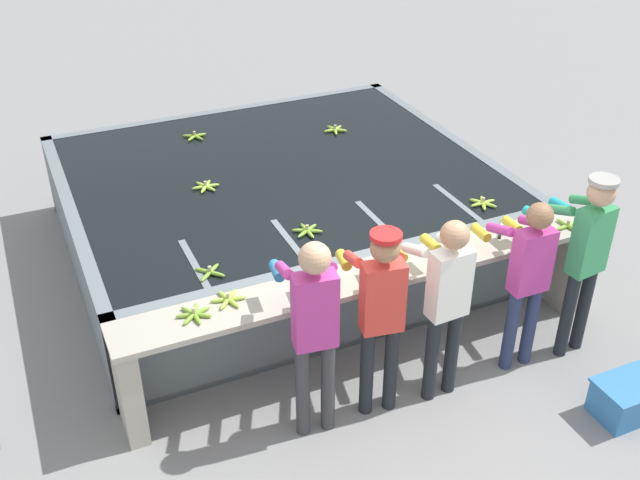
{
  "coord_description": "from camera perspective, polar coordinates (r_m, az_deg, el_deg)",
  "views": [
    {
      "loc": [
        -2.49,
        -4.25,
        4.37
      ],
      "look_at": [
        0.0,
        1.28,
        0.65
      ],
      "focal_mm": 42.0,
      "sensor_mm": 36.0,
      "label": 1
    }
  ],
  "objects": [
    {
      "name": "ground_plane",
      "position": [
        6.58,
        4.66,
        -10.21
      ],
      "size": [
        80.0,
        80.0,
        0.0
      ],
      "primitive_type": "plane",
      "color": "gray",
      "rests_on": "ground"
    },
    {
      "name": "wash_tank",
      "position": [
        8.04,
        -3.03,
        2.34
      ],
      "size": [
        4.35,
        3.77,
        0.93
      ],
      "color": "slate",
      "rests_on": "ground"
    },
    {
      "name": "work_ledge",
      "position": [
        6.33,
        3.95,
        -4.55
      ],
      "size": [
        4.35,
        0.45,
        0.93
      ],
      "color": "#A8A393",
      "rests_on": "ground"
    },
    {
      "name": "worker_0",
      "position": [
        5.44,
        -0.47,
        -6.21
      ],
      "size": [
        0.47,
        0.74,
        1.72
      ],
      "color": "#38383D",
      "rests_on": "ground"
    },
    {
      "name": "worker_1",
      "position": [
        5.66,
        4.65,
        -4.99
      ],
      "size": [
        0.48,
        0.74,
        1.67
      ],
      "color": "#1E2328",
      "rests_on": "ground"
    },
    {
      "name": "worker_2",
      "position": [
        5.88,
        9.54,
        -4.08
      ],
      "size": [
        0.42,
        0.72,
        1.65
      ],
      "color": "#1E2328",
      "rests_on": "ground"
    },
    {
      "name": "worker_3",
      "position": [
        6.36,
        15.5,
        -2.3
      ],
      "size": [
        0.41,
        0.71,
        1.6
      ],
      "color": "navy",
      "rests_on": "ground"
    },
    {
      "name": "worker_4",
      "position": [
        6.61,
        19.6,
        -0.64
      ],
      "size": [
        0.46,
        0.74,
        1.72
      ],
      "color": "#1E2328",
      "rests_on": "ground"
    },
    {
      "name": "banana_bunch_floating_0",
      "position": [
        8.68,
        -9.53,
        7.82
      ],
      "size": [
        0.27,
        0.28,
        0.08
      ],
      "color": "#7FAD33",
      "rests_on": "wash_tank"
    },
    {
      "name": "banana_bunch_floating_1",
      "position": [
        7.31,
        12.31,
        2.78
      ],
      "size": [
        0.28,
        0.26,
        0.08
      ],
      "color": "#9EC642",
      "rests_on": "wash_tank"
    },
    {
      "name": "banana_bunch_floating_2",
      "position": [
        7.53,
        -8.71,
        4.06
      ],
      "size": [
        0.28,
        0.27,
        0.08
      ],
      "color": "#9EC642",
      "rests_on": "wash_tank"
    },
    {
      "name": "banana_bunch_floating_3",
      "position": [
        8.74,
        1.16,
        8.41
      ],
      "size": [
        0.27,
        0.28,
        0.08
      ],
      "color": "#9EC642",
      "rests_on": "wash_tank"
    },
    {
      "name": "banana_bunch_floating_4",
      "position": [
        6.19,
        -8.38,
        -2.44
      ],
      "size": [
        0.23,
        0.23,
        0.08
      ],
      "color": "#75A333",
      "rests_on": "wash_tank"
    },
    {
      "name": "banana_bunch_floating_5",
      "position": [
        6.69,
        -0.99,
        0.72
      ],
      "size": [
        0.26,
        0.28,
        0.08
      ],
      "color": "#75A333",
      "rests_on": "wash_tank"
    },
    {
      "name": "banana_bunch_ledge_0",
      "position": [
        5.86,
        -7.0,
        -4.5
      ],
      "size": [
        0.28,
        0.28,
        0.08
      ],
      "color": "#9EC642",
      "rests_on": "work_ledge"
    },
    {
      "name": "banana_bunch_ledge_1",
      "position": [
        7.12,
        18.36,
        1.05
      ],
      "size": [
        0.28,
        0.28,
        0.08
      ],
      "color": "#8CB738",
      "rests_on": "work_ledge"
    },
    {
      "name": "banana_bunch_ledge_2",
      "position": [
        5.74,
        -9.57,
        -5.59
      ],
      "size": [
        0.28,
        0.28,
        0.08
      ],
      "color": "#75A333",
      "rests_on": "work_ledge"
    },
    {
      "name": "knife_0",
      "position": [
        6.88,
        13.59,
        0.63
      ],
      "size": [
        0.25,
        0.28,
        0.02
      ],
      "color": "silver",
      "rests_on": "work_ledge"
    },
    {
      "name": "knife_1",
      "position": [
        6.13,
        5.01,
        -2.64
      ],
      "size": [
        0.28,
        0.26,
        0.02
      ],
      "color": "silver",
      "rests_on": "work_ledge"
    },
    {
      "name": "crate",
      "position": [
        6.59,
        22.43,
        -11.08
      ],
      "size": [
        0.55,
        0.39,
        0.32
      ],
      "color": "#3375B7",
      "rests_on": "ground"
    }
  ]
}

